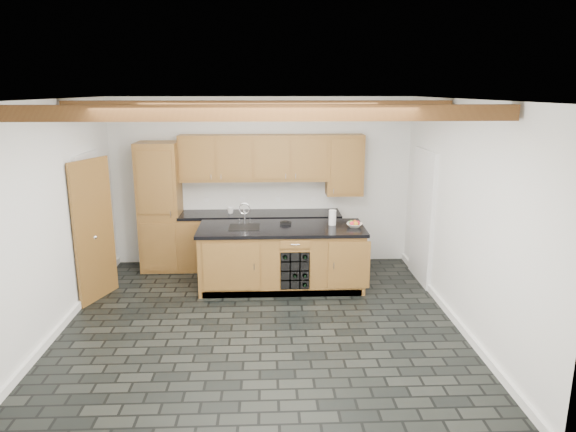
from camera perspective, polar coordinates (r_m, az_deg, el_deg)
name	(u,v)px	position (r m, az deg, el deg)	size (l,w,h in m)	color
ground	(261,324)	(6.70, -3.02, -11.88)	(5.00, 5.00, 0.00)	black
room_shell	(253,199)	(6.71, -3.86, 1.95)	(5.01, 5.00, 5.00)	white
back_cabinetry	(239,210)	(8.51, -5.47, 0.71)	(3.65, 0.62, 2.20)	#9C6932
island	(282,257)	(7.72, -0.68, -4.58)	(2.48, 0.96, 0.93)	#9C6932
faucet	(244,224)	(7.63, -4.88, -0.94)	(0.45, 0.40, 0.34)	black
kitchen_scale	(286,223)	(7.73, -0.28, -0.77)	(0.17, 0.11, 0.05)	black
fruit_bowl	(354,225)	(7.65, 7.38, -1.01)	(0.23, 0.23, 0.06)	silver
fruit_cluster	(354,223)	(7.65, 7.39, -0.79)	(0.16, 0.17, 0.07)	#B4182C
paper_towel	(332,218)	(7.71, 4.96, -0.18)	(0.11, 0.11, 0.23)	white
mug	(230,210)	(8.46, -6.41, 0.64)	(0.11, 0.11, 0.11)	white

